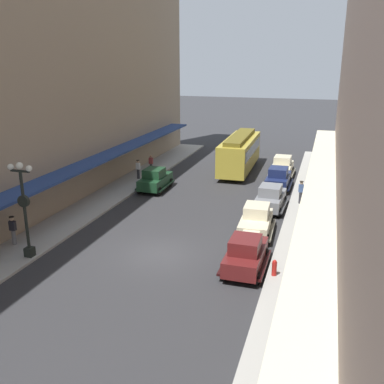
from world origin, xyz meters
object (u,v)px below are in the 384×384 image
Objects in this scene: parked_car_0 at (246,253)px; parked_car_3 at (271,197)px; parked_car_2 at (256,220)px; streetcar at (240,151)px; parked_car_4 at (278,178)px; lamp_post_with_clock at (24,206)px; parked_car_5 at (155,179)px; pedestrian_1 at (301,192)px; pedestrian_3 at (138,169)px; pedestrian_2 at (13,230)px; parked_car_1 at (282,166)px; fire_hydrant at (274,268)px; pedestrian_0 at (151,164)px.

parked_car_0 and parked_car_3 have the same top height.
streetcar reaches higher than parked_car_2.
lamp_post_with_clock is (-11.13, -17.17, 2.04)m from parked_car_4.
parked_car_2 is at bearing -74.96° from streetcar.
parked_car_5 reaches higher than pedestrian_1.
lamp_post_with_clock reaches higher than pedestrian_3.
pedestrian_2 is at bearing -140.47° from pedestrian_1.
parked_car_1 is at bearing 38.07° from parked_car_5.
pedestrian_1 is 14.32m from pedestrian_3.
parked_car_0 is at bearing -89.76° from parked_car_3.
fire_hydrant is 0.50× the size of pedestrian_0.
parked_car_3 is (-0.04, 9.64, 0.00)m from parked_car_0.
parked_car_5 is 14.12m from lamp_post_with_clock.
parked_car_0 and parked_car_2 have the same top height.
pedestrian_3 is (-0.26, -2.30, 0.02)m from pedestrian_0.
parked_car_5 is 5.12m from pedestrian_0.
streetcar reaches higher than parked_car_1.
pedestrian_2 is (-13.09, -1.06, 0.07)m from parked_car_0.
streetcar is 21.18m from fire_hydrant.
lamp_post_with_clock reaches higher than parked_car_4.
lamp_post_with_clock is 18.93m from pedestrian_1.
pedestrian_1 is at bearing 45.60° from lamp_post_with_clock.
streetcar is 23.12m from lamp_post_with_clock.
pedestrian_3 is (-12.14, 14.04, 0.07)m from parked_car_0.
parked_car_3 is at bearing -12.40° from parked_car_5.
parked_car_5 is at bearing 83.30° from lamp_post_with_clock.
fire_hydrant is (1.77, -5.19, -0.38)m from parked_car_2.
fire_hydrant is at bearing -71.16° from parked_car_2.
parked_car_5 is 2.56× the size of pedestrian_1.
pedestrian_2 is (-15.01, -12.38, 0.00)m from pedestrian_1.
parked_car_4 reaches higher than pedestrian_3.
pedestrian_3 is (-13.64, 14.45, 0.45)m from fire_hydrant.
parked_car_2 is at bearing -90.81° from parked_car_4.
pedestrian_3 is (-11.87, 9.26, 0.07)m from parked_car_2.
parked_car_4 is at bearing -49.10° from streetcar.
pedestrian_0 is at bearing 128.63° from fire_hydrant.
pedestrian_1 and pedestrian_2 have the same top height.
parked_car_2 is 1.01× the size of parked_car_4.
parked_car_1 is 8.06m from pedestrian_1.
pedestrian_0 is at bearing 150.53° from parked_car_3.
parked_car_5 is 2.61× the size of pedestrian_0.
streetcar reaches higher than fire_hydrant.
parked_car_0 is 15.05m from parked_car_4.
parked_car_1 and parked_car_3 have the same top height.
parked_car_0 is at bearing 10.71° from lamp_post_with_clock.
parked_car_1 is 5.21× the size of fire_hydrant.
parked_car_3 is 2.57× the size of pedestrian_2.
lamp_post_with_clock is 16.31m from pedestrian_3.
lamp_post_with_clock is at bearing -122.94° from parked_car_4.
parked_car_5 is (-9.58, 2.11, 0.00)m from parked_car_3.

